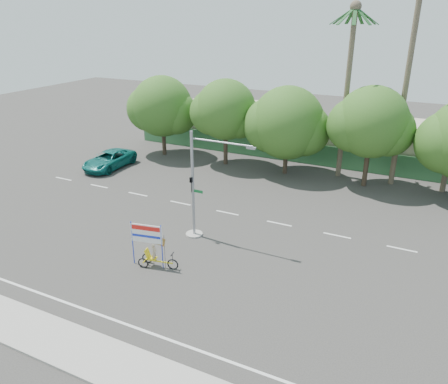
% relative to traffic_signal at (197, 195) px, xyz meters
% --- Properties ---
extents(ground, '(120.00, 120.00, 0.00)m').
position_rel_traffic_signal_xyz_m(ground, '(2.20, -3.98, -2.92)').
color(ground, '#33302D').
rests_on(ground, ground).
extents(sidewalk_near, '(50.00, 2.40, 0.12)m').
position_rel_traffic_signal_xyz_m(sidewalk_near, '(2.20, -11.48, -2.86)').
color(sidewalk_near, gray).
rests_on(sidewalk_near, ground).
extents(fence, '(38.00, 0.08, 2.00)m').
position_rel_traffic_signal_xyz_m(fence, '(2.20, 17.52, -1.92)').
color(fence, '#336B3D').
rests_on(fence, ground).
extents(building_left, '(12.00, 8.00, 4.00)m').
position_rel_traffic_signal_xyz_m(building_left, '(-7.80, 22.02, -0.92)').
color(building_left, beige).
rests_on(building_left, ground).
extents(building_right, '(14.00, 8.00, 3.60)m').
position_rel_traffic_signal_xyz_m(building_right, '(10.20, 22.02, -1.12)').
color(building_right, beige).
rests_on(building_right, ground).
extents(tree_far_left, '(7.14, 6.00, 7.96)m').
position_rel_traffic_signal_xyz_m(tree_far_left, '(-11.85, 14.02, 1.84)').
color(tree_far_left, '#473828').
rests_on(tree_far_left, ground).
extents(tree_left, '(6.66, 5.60, 8.07)m').
position_rel_traffic_signal_xyz_m(tree_left, '(-4.85, 14.02, 2.14)').
color(tree_left, '#473828').
rests_on(tree_left, ground).
extents(tree_center, '(7.62, 6.40, 7.85)m').
position_rel_traffic_signal_xyz_m(tree_center, '(1.14, 14.02, 1.55)').
color(tree_center, '#473828').
rests_on(tree_center, ground).
extents(tree_right, '(6.90, 5.80, 8.36)m').
position_rel_traffic_signal_xyz_m(tree_right, '(8.15, 14.02, 2.32)').
color(tree_right, '#473828').
rests_on(tree_right, ground).
extents(palm_tall, '(3.73, 3.79, 17.45)m').
position_rel_traffic_signal_xyz_m(palm_tall, '(10.20, 15.52, 7.55)').
color(palm_tall, '#70604C').
rests_on(palm_tall, ground).
extents(palm_short, '(3.73, 3.79, 14.45)m').
position_rel_traffic_signal_xyz_m(palm_short, '(5.70, 15.52, 5.94)').
color(palm_short, '#70604C').
rests_on(palm_short, ground).
extents(traffic_signal, '(4.72, 1.10, 7.00)m').
position_rel_traffic_signal_xyz_m(traffic_signal, '(0.00, 0.00, 0.00)').
color(traffic_signal, gray).
rests_on(traffic_signal, ground).
extents(trike_billboard, '(2.76, 0.92, 2.75)m').
position_rel_traffic_signal_xyz_m(trike_billboard, '(-0.55, -4.37, -1.81)').
color(trike_billboard, black).
rests_on(trike_billboard, ground).
extents(pickup_truck, '(2.68, 5.73, 1.59)m').
position_rel_traffic_signal_xyz_m(pickup_truck, '(-14.09, 8.18, -2.13)').
color(pickup_truck, '#0D615A').
rests_on(pickup_truck, ground).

